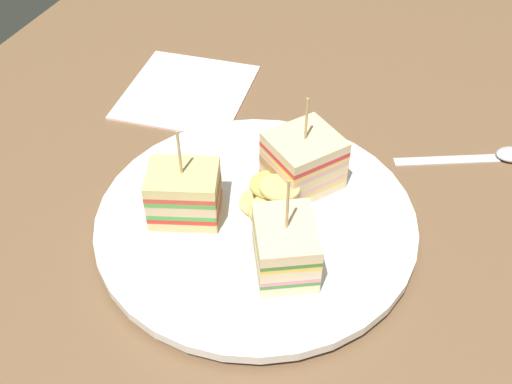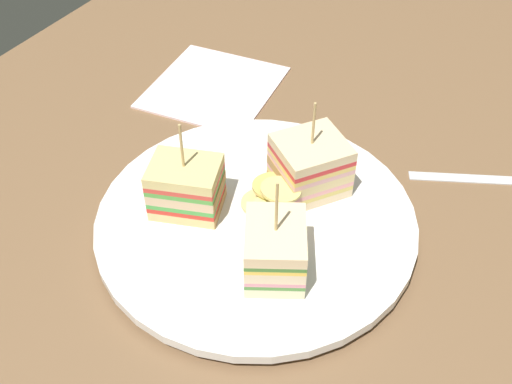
# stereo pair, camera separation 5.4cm
# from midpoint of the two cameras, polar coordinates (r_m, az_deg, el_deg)

# --- Properties ---
(ground_plane) EXTENTS (1.28, 0.87, 0.02)m
(ground_plane) POSITION_cam_midpoint_polar(r_m,az_deg,el_deg) (0.58, 2.67, -4.20)
(ground_plane) COLOR brown
(plate) EXTENTS (0.29, 0.29, 0.02)m
(plate) POSITION_cam_midpoint_polar(r_m,az_deg,el_deg) (0.56, 2.73, -2.86)
(plate) COLOR white
(plate) RESTS_ON ground_plane
(sandwich_wedge_0) EXTENTS (0.08, 0.07, 0.10)m
(sandwich_wedge_0) POSITION_cam_midpoint_polar(r_m,az_deg,el_deg) (0.50, 4.88, -5.49)
(sandwich_wedge_0) COLOR beige
(sandwich_wedge_0) RESTS_ON plate
(sandwich_wedge_1) EXTENTS (0.08, 0.08, 0.10)m
(sandwich_wedge_1) POSITION_cam_midpoint_polar(r_m,az_deg,el_deg) (0.57, 7.69, 2.32)
(sandwich_wedge_1) COLOR beige
(sandwich_wedge_1) RESTS_ON plate
(sandwich_wedge_2) EXTENTS (0.06, 0.07, 0.09)m
(sandwich_wedge_2) POSITION_cam_midpoint_polar(r_m,az_deg,el_deg) (0.55, -3.69, 0.32)
(sandwich_wedge_2) COLOR #D3BE7A
(sandwich_wedge_2) RESTS_ON plate
(chip_pile) EXTENTS (0.07, 0.07, 0.03)m
(chip_pile) POSITION_cam_midpoint_polar(r_m,az_deg,el_deg) (0.55, 4.30, -0.88)
(chip_pile) COLOR #EFC97C
(chip_pile) RESTS_ON plate
(napkin) EXTENTS (0.16, 0.15, 0.01)m
(napkin) POSITION_cam_midpoint_polar(r_m,az_deg,el_deg) (0.75, -1.86, 9.68)
(napkin) COLOR silver
(napkin) RESTS_ON ground_plane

